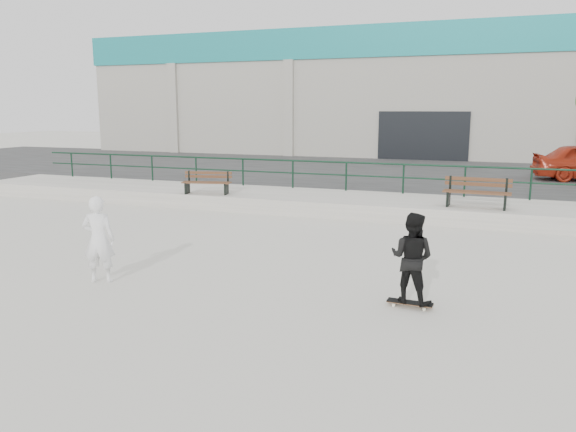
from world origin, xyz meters
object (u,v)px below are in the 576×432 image
at_px(bench_left, 207,183).
at_px(seated_skater, 99,239).
at_px(skateboard, 410,303).
at_px(standing_skater, 412,258).
at_px(bench_right, 477,193).

height_order(bench_left, seated_skater, seated_skater).
relative_size(skateboard, standing_skater, 0.50).
xyz_separation_m(skateboard, standing_skater, (0.00, 0.00, 0.80)).
xyz_separation_m(standing_skater, seated_skater, (-5.93, -0.67, -0.02)).
distance_m(bench_left, bench_right, 8.72).
distance_m(skateboard, seated_skater, 6.01).
bearing_deg(bench_right, skateboard, -92.81).
bearing_deg(bench_left, skateboard, -55.20).
xyz_separation_m(bench_left, skateboard, (7.93, -7.45, -0.80)).
height_order(bench_right, skateboard, bench_right).
bearing_deg(skateboard, seated_skater, -171.01).
bearing_deg(bench_left, standing_skater, -55.20).
relative_size(skateboard, seated_skater, 0.46).
xyz_separation_m(bench_right, standing_skater, (-0.78, -7.83, -0.06)).
xyz_separation_m(bench_right, skateboard, (-0.78, -7.83, -0.86)).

